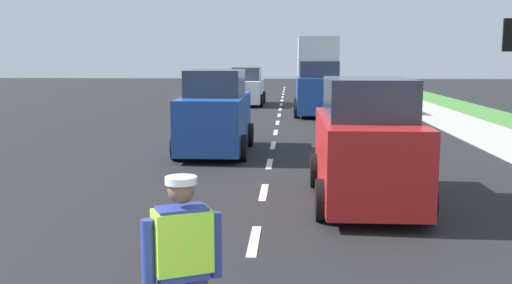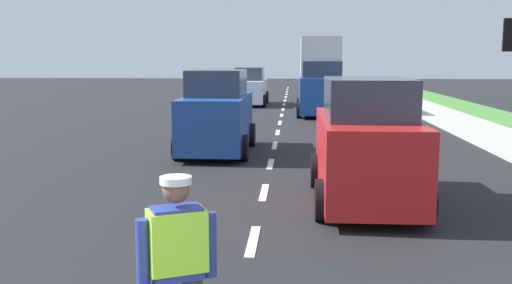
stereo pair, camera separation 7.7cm
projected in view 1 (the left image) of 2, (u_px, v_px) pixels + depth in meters
name	position (u px, v px, depth m)	size (l,w,h in m)	color
ground_plane	(278.00, 122.00, 23.34)	(96.00, 96.00, 0.00)	black
lane_center_line	(280.00, 112.00, 27.49)	(0.14, 46.40, 0.01)	silver
road_worker	(185.00, 264.00, 4.71)	(0.67, 0.57, 1.67)	#383D4C
delivery_truck	(318.00, 79.00, 26.19)	(2.16, 4.60, 3.54)	#1E4799
car_outgoing_ahead	(366.00, 146.00, 10.28)	(1.87, 3.96, 2.25)	red
car_oncoming_third	(247.00, 88.00, 31.61)	(1.92, 4.39, 2.06)	silver
car_oncoming_lead	(216.00, 115.00, 15.74)	(1.91, 4.05, 2.27)	#1E4799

